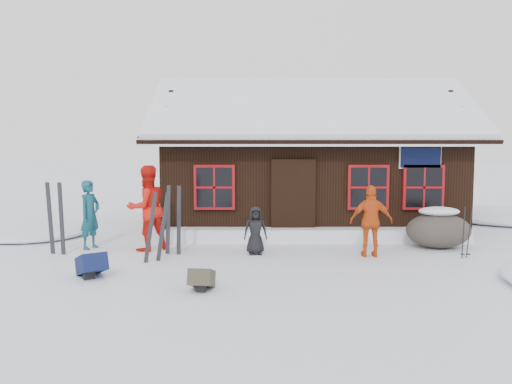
# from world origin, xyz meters

# --- Properties ---
(ground) EXTENTS (120.00, 120.00, 0.00)m
(ground) POSITION_xyz_m (0.00, 0.00, 0.00)
(ground) COLOR white
(ground) RESTS_ON ground
(mountain_hut) EXTENTS (8.90, 6.09, 4.42)m
(mountain_hut) POSITION_xyz_m (1.50, 4.98, 1.58)
(mountain_hut) COLOR black
(mountain_hut) RESTS_ON ground
(snow_drift) EXTENTS (7.60, 0.60, 0.35)m
(snow_drift) POSITION_xyz_m (1.50, 2.25, 0.17)
(snow_drift) COLOR white
(snow_drift) RESTS_ON ground
(snow_mounds) EXTENTS (20.60, 13.20, 0.48)m
(snow_mounds) POSITION_xyz_m (1.65, 1.86, 0.00)
(snow_mounds) COLOR white
(snow_mounds) RESTS_ON ground
(skier_teal) EXTENTS (0.57, 0.68, 1.60)m
(skier_teal) POSITION_xyz_m (-3.91, 1.35, 0.80)
(skier_teal) COLOR #144D60
(skier_teal) RESTS_ON ground
(skier_orange_left) EXTENTS (1.20, 1.17, 1.95)m
(skier_orange_left) POSITION_xyz_m (-2.54, 1.17, 0.98)
(skier_orange_left) COLOR red
(skier_orange_left) RESTS_ON ground
(skier_orange_right) EXTENTS (0.93, 0.43, 1.55)m
(skier_orange_right) POSITION_xyz_m (2.44, 0.49, 0.77)
(skier_orange_right) COLOR #D84E16
(skier_orange_right) RESTS_ON ground
(skier_crouched) EXTENTS (0.55, 0.38, 1.07)m
(skier_crouched) POSITION_xyz_m (-0.06, 0.73, 0.53)
(skier_crouched) COLOR black
(skier_crouched) RESTS_ON ground
(boulder) EXTENTS (1.50, 1.12, 0.87)m
(boulder) POSITION_xyz_m (4.24, 1.42, 0.44)
(boulder) COLOR #4A443B
(boulder) RESTS_ON ground
(ski_pair_left) EXTENTS (0.56, 0.20, 1.50)m
(ski_pair_left) POSITION_xyz_m (-2.09, 0.02, 0.70)
(ski_pair_left) COLOR black
(ski_pair_left) RESTS_ON ground
(ski_pair_mid) EXTENTS (0.42, 0.11, 1.65)m
(ski_pair_mid) POSITION_xyz_m (-4.47, 0.75, 0.77)
(ski_pair_mid) COLOR black
(ski_pair_mid) RESTS_ON ground
(ski_pair_right) EXTENTS (0.39, 0.15, 1.58)m
(ski_pair_right) POSITION_xyz_m (-1.86, 0.72, 0.74)
(ski_pair_right) COLOR black
(ski_pair_right) RESTS_ON ground
(ski_poles) EXTENTS (0.20, 0.10, 1.14)m
(ski_poles) POSITION_xyz_m (4.45, 0.36, 0.53)
(ski_poles) COLOR black
(ski_poles) RESTS_ON ground
(backpack_blue) EXTENTS (0.70, 0.74, 0.32)m
(backpack_blue) POSITION_xyz_m (-3.04, -1.21, 0.16)
(backpack_blue) COLOR #101945
(backpack_blue) RESTS_ON ground
(backpack_olive) EXTENTS (0.43, 0.54, 0.27)m
(backpack_olive) POSITION_xyz_m (-0.94, -2.05, 0.14)
(backpack_olive) COLOR #3D3C2C
(backpack_olive) RESTS_ON ground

